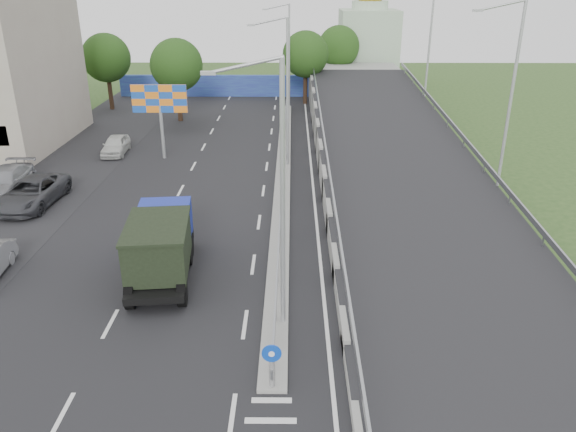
{
  "coord_description": "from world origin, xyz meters",
  "views": [
    {
      "loc": [
        0.64,
        -12.56,
        12.55
      ],
      "look_at": [
        0.45,
        11.77,
        2.2
      ],
      "focal_mm": 35.0,
      "sensor_mm": 36.0,
      "label": 1
    }
  ],
  "objects_px": {
    "sign_bollard": "(272,366)",
    "parked_car_e": "(116,145)",
    "dump_truck": "(161,244)",
    "church": "(368,41)",
    "lamp_post_mid": "(285,85)",
    "billboard": "(160,103)",
    "lamp_post_far": "(287,50)",
    "lamp_post_near": "(277,186)",
    "parked_car_d": "(5,181)",
    "parked_car_c": "(32,193)"
  },
  "relations": [
    {
      "from": "parked_car_e",
      "to": "lamp_post_near",
      "type": "bearing_deg",
      "value": -64.0
    },
    {
      "from": "lamp_post_near",
      "to": "parked_car_d",
      "type": "distance_m",
      "value": 23.22
    },
    {
      "from": "lamp_post_near",
      "to": "lamp_post_mid",
      "type": "distance_m",
      "value": 20.0
    },
    {
      "from": "sign_bollard",
      "to": "church",
      "type": "xyz_separation_m",
      "value": [
        10.0,
        57.83,
        4.28
      ]
    },
    {
      "from": "billboard",
      "to": "dump_truck",
      "type": "relative_size",
      "value": 0.8
    },
    {
      "from": "lamp_post_near",
      "to": "billboard",
      "type": "relative_size",
      "value": 1.83
    },
    {
      "from": "lamp_post_far",
      "to": "sign_bollard",
      "type": "bearing_deg",
      "value": -90.14
    },
    {
      "from": "lamp_post_far",
      "to": "church",
      "type": "relative_size",
      "value": 0.73
    },
    {
      "from": "sign_bollard",
      "to": "parked_car_e",
      "type": "height_order",
      "value": "sign_bollard"
    },
    {
      "from": "dump_truck",
      "to": "parked_car_e",
      "type": "xyz_separation_m",
      "value": [
        -7.75,
        19.23,
        -0.93
      ]
    },
    {
      "from": "lamp_post_mid",
      "to": "parked_car_e",
      "type": "xyz_separation_m",
      "value": [
        -13.08,
        3.15,
        -5.1
      ]
    },
    {
      "from": "parked_car_c",
      "to": "sign_bollard",
      "type": "bearing_deg",
      "value": -44.55
    },
    {
      "from": "lamp_post_far",
      "to": "parked_car_e",
      "type": "distance_m",
      "value": 21.93
    },
    {
      "from": "lamp_post_near",
      "to": "church",
      "type": "bearing_deg",
      "value": 79.62
    },
    {
      "from": "lamp_post_far",
      "to": "church",
      "type": "height_order",
      "value": "church"
    },
    {
      "from": "lamp_post_near",
      "to": "lamp_post_far",
      "type": "relative_size",
      "value": 1.0
    },
    {
      "from": "lamp_post_far",
      "to": "dump_truck",
      "type": "height_order",
      "value": "lamp_post_far"
    },
    {
      "from": "lamp_post_mid",
      "to": "sign_bollard",
      "type": "bearing_deg",
      "value": -90.26
    },
    {
      "from": "lamp_post_near",
      "to": "parked_car_d",
      "type": "bearing_deg",
      "value": 140.4
    },
    {
      "from": "parked_car_c",
      "to": "parked_car_d",
      "type": "distance_m",
      "value": 3.21
    },
    {
      "from": "church",
      "to": "parked_car_e",
      "type": "distance_m",
      "value": 38.73
    },
    {
      "from": "lamp_post_near",
      "to": "dump_truck",
      "type": "distance_m",
      "value": 7.82
    },
    {
      "from": "lamp_post_near",
      "to": "parked_car_c",
      "type": "xyz_separation_m",
      "value": [
        -14.93,
        12.5,
        -5.01
      ]
    },
    {
      "from": "lamp_post_far",
      "to": "dump_truck",
      "type": "bearing_deg",
      "value": -98.39
    },
    {
      "from": "lamp_post_mid",
      "to": "parked_car_c",
      "type": "bearing_deg",
      "value": -153.32
    },
    {
      "from": "lamp_post_near",
      "to": "dump_truck",
      "type": "relative_size",
      "value": 1.46
    },
    {
      "from": "church",
      "to": "dump_truck",
      "type": "distance_m",
      "value": 52.46
    },
    {
      "from": "billboard",
      "to": "parked_car_c",
      "type": "bearing_deg",
      "value": -121.48
    },
    {
      "from": "sign_bollard",
      "to": "dump_truck",
      "type": "relative_size",
      "value": 0.24
    },
    {
      "from": "dump_truck",
      "to": "parked_car_e",
      "type": "height_order",
      "value": "dump_truck"
    },
    {
      "from": "sign_bollard",
      "to": "billboard",
      "type": "xyz_separation_m",
      "value": [
        -9.0,
        25.83,
        3.15
      ]
    },
    {
      "from": "parked_car_c",
      "to": "lamp_post_mid",
      "type": "bearing_deg",
      "value": 29.9
    },
    {
      "from": "lamp_post_far",
      "to": "dump_truck",
      "type": "relative_size",
      "value": 1.46
    },
    {
      "from": "lamp_post_near",
      "to": "parked_car_c",
      "type": "relative_size",
      "value": 1.74
    },
    {
      "from": "lamp_post_mid",
      "to": "parked_car_e",
      "type": "relative_size",
      "value": 2.44
    },
    {
      "from": "church",
      "to": "parked_car_e",
      "type": "relative_size",
      "value": 3.34
    },
    {
      "from": "sign_bollard",
      "to": "lamp_post_near",
      "type": "xyz_separation_m",
      "value": [
        0.11,
        3.83,
        4.77
      ]
    },
    {
      "from": "parked_car_d",
      "to": "parked_car_e",
      "type": "distance_m",
      "value": 9.75
    },
    {
      "from": "sign_bollard",
      "to": "billboard",
      "type": "bearing_deg",
      "value": 109.21
    },
    {
      "from": "church",
      "to": "billboard",
      "type": "relative_size",
      "value": 2.51
    },
    {
      "from": "lamp_post_far",
      "to": "dump_truck",
      "type": "distance_m",
      "value": 36.7
    },
    {
      "from": "lamp_post_near",
      "to": "parked_car_d",
      "type": "relative_size",
      "value": 1.83
    },
    {
      "from": "church",
      "to": "sign_bollard",
      "type": "bearing_deg",
      "value": -99.81
    },
    {
      "from": "billboard",
      "to": "parked_car_c",
      "type": "relative_size",
      "value": 0.95
    },
    {
      "from": "lamp_post_far",
      "to": "parked_car_c",
      "type": "height_order",
      "value": "lamp_post_far"
    },
    {
      "from": "lamp_post_far",
      "to": "billboard",
      "type": "height_order",
      "value": "lamp_post_far"
    },
    {
      "from": "lamp_post_mid",
      "to": "billboard",
      "type": "xyz_separation_m",
      "value": [
        -9.11,
        2.0,
        -1.62
      ]
    },
    {
      "from": "lamp_post_near",
      "to": "parked_car_d",
      "type": "xyz_separation_m",
      "value": [
        -17.47,
        14.45,
        -5.01
      ]
    },
    {
      "from": "sign_bollard",
      "to": "lamp_post_mid",
      "type": "height_order",
      "value": "lamp_post_mid"
    },
    {
      "from": "church",
      "to": "parked_car_c",
      "type": "relative_size",
      "value": 2.39
    }
  ]
}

